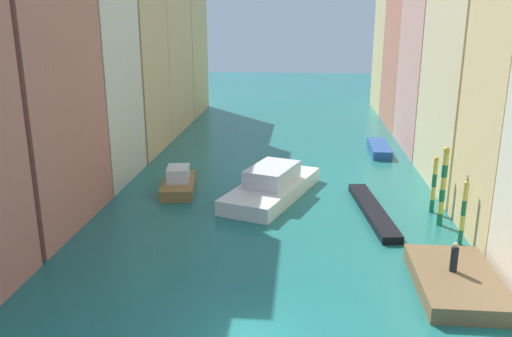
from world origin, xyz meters
The scene contains 19 objects.
ground_plane centered at (0.00, 24.50, 0.00)m, with size 154.00×154.00×0.00m, color #1E6B66.
building_left_1 centered at (-15.22, 11.14, 8.13)m, with size 7.34×10.35×16.25m.
building_left_2 centered at (-15.22, 20.57, 9.48)m, with size 7.34×8.37×18.95m.
building_left_3 centered at (-15.22, 29.48, 8.88)m, with size 7.34×8.80×17.74m.
building_left_4 centered at (-15.22, 39.56, 9.51)m, with size 7.34×11.55×18.99m.
building_left_5 centered at (-15.22, 50.48, 7.75)m, with size 7.34×10.24×15.47m.
building_right_2 centered at (15.22, 21.55, 10.05)m, with size 7.34×11.76×20.08m.
building_right_3 centered at (15.22, 33.16, 11.11)m, with size 7.34×11.17×22.19m.
building_right_4 centered at (15.22, 44.13, 7.91)m, with size 7.34×11.00×15.80m.
building_right_5 centered at (15.22, 54.79, 9.70)m, with size 7.34×10.36×19.37m.
waterfront_dock centered at (9.41, 4.98, 0.40)m, with size 3.82×6.54×0.80m.
person_on_dock centered at (9.29, 5.27, 1.49)m, with size 0.36×0.36×1.49m.
mooring_pole_0 centered at (11.03, 10.25, 1.95)m, with size 0.28×0.28×3.82m.
mooring_pole_1 centered at (10.57, 13.13, 2.59)m, with size 0.39×0.39×5.06m.
mooring_pole_2 centered at (10.58, 15.36, 1.98)m, with size 0.33×0.33×3.86m.
vaporetto_white centered at (-0.23, 17.54, 0.84)m, with size 6.99×10.91×2.30m.
gondola_black centered at (6.62, 14.66, 0.25)m, with size 2.42×9.91×0.49m.
motorboat_0 centered at (9.17, 31.11, 0.39)m, with size 1.78×6.12×0.79m.
motorboat_1 centered at (-7.26, 18.18, 0.66)m, with size 3.05×5.61×1.85m.
Camera 1 is at (1.88, -18.53, 12.75)m, focal length 36.97 mm.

